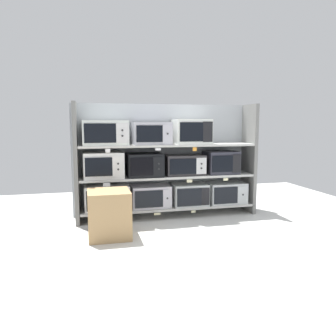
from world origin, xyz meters
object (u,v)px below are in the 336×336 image
microwave_6 (184,165)px  microwave_7 (221,162)px  microwave_10 (191,132)px  microwave_1 (151,196)px  microwave_3 (225,192)px  microwave_0 (107,197)px  microwave_5 (144,165)px  microwave_8 (105,133)px  microwave_2 (189,194)px  shipping_carton (109,214)px  microwave_4 (103,165)px  microwave_9 (151,133)px

microwave_6 → microwave_7: size_ratio=1.21×
microwave_6 → microwave_10: bearing=0.0°
microwave_1 → microwave_3: microwave_1 is taller
microwave_6 → microwave_0: bearing=-180.0°
microwave_5 → microwave_6: 0.56m
microwave_3 → microwave_7: microwave_7 is taller
microwave_8 → microwave_7: bearing=0.0°
microwave_0 → microwave_8: 0.85m
microwave_2 → microwave_7: bearing=0.0°
microwave_3 → microwave_8: 1.90m
microwave_6 → microwave_7: bearing=0.0°
microwave_1 → shipping_carton: (-0.60, -0.68, -0.03)m
microwave_4 → microwave_6: microwave_4 is taller
microwave_5 → microwave_10: size_ratio=0.98×
microwave_8 → microwave_9: size_ratio=1.15×
microwave_6 → shipping_carton: size_ratio=1.02×
microwave_4 → microwave_8: bearing=-0.4°
microwave_2 → microwave_5: microwave_5 is taller
microwave_6 → microwave_9: microwave_9 is taller
microwave_6 → microwave_3: bearing=-0.0°
microwave_9 → microwave_7: bearing=0.0°
microwave_5 → shipping_carton: bearing=-127.7°
microwave_1 → microwave_5: microwave_5 is taller
microwave_4 → microwave_8: 0.42m
microwave_2 → microwave_3: (0.55, 0.00, -0.00)m
microwave_6 → microwave_4: bearing=180.0°
microwave_5 → microwave_4: bearing=180.0°
microwave_2 → microwave_10: 0.88m
microwave_8 → microwave_0: bearing=-146.4°
microwave_5 → microwave_8: 0.67m
microwave_3 → microwave_7: 0.45m
microwave_9 → microwave_10: (0.56, -0.00, 0.02)m
microwave_9 → shipping_carton: bearing=-132.6°
microwave_7 → shipping_carton: bearing=-157.4°
microwave_1 → microwave_2: microwave_2 is taller
microwave_7 → microwave_9: size_ratio=0.90×
microwave_0 → microwave_6: (1.07, 0.00, 0.40)m
microwave_3 → microwave_5: size_ratio=1.14×
microwave_5 → microwave_7: (1.11, 0.00, 0.00)m
microwave_0 → microwave_3: 1.69m
microwave_5 → microwave_3: bearing=-0.0°
microwave_8 → microwave_10: bearing=0.0°
microwave_10 → microwave_3: bearing=-0.0°
microwave_3 → shipping_carton: bearing=-158.3°
microwave_8 → microwave_5: bearing=-0.0°
microwave_1 → microwave_10: bearing=0.0°
microwave_7 → microwave_6: bearing=-180.0°
microwave_1 → microwave_7: bearing=0.0°
microwave_7 → microwave_9: microwave_9 is taller
microwave_3 → microwave_10: microwave_10 is taller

